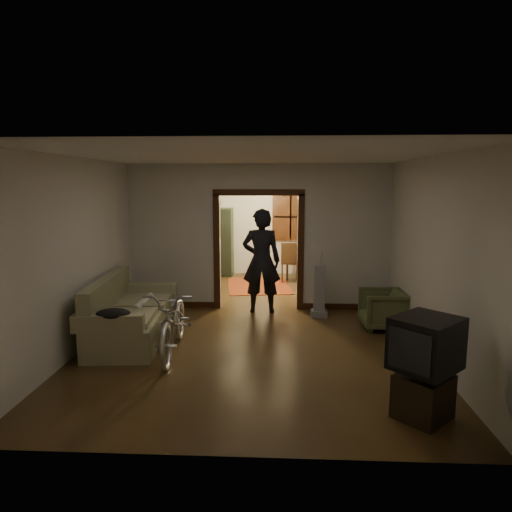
# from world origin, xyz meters

# --- Properties ---
(floor) EXTENTS (5.00, 8.50, 0.01)m
(floor) POSITION_xyz_m (0.00, 0.00, 0.00)
(floor) COLOR #342210
(floor) RESTS_ON ground
(ceiling) EXTENTS (5.00, 8.50, 0.01)m
(ceiling) POSITION_xyz_m (0.00, 0.00, 2.80)
(ceiling) COLOR white
(ceiling) RESTS_ON floor
(wall_back) EXTENTS (5.00, 0.02, 2.80)m
(wall_back) POSITION_xyz_m (0.00, 4.25, 1.40)
(wall_back) COLOR beige
(wall_back) RESTS_ON floor
(wall_left) EXTENTS (0.02, 8.50, 2.80)m
(wall_left) POSITION_xyz_m (-2.50, 0.00, 1.40)
(wall_left) COLOR beige
(wall_left) RESTS_ON floor
(wall_right) EXTENTS (0.02, 8.50, 2.80)m
(wall_right) POSITION_xyz_m (2.50, 0.00, 1.40)
(wall_right) COLOR beige
(wall_right) RESTS_ON floor
(partition_wall) EXTENTS (5.00, 0.14, 2.80)m
(partition_wall) POSITION_xyz_m (0.00, 0.75, 1.40)
(partition_wall) COLOR beige
(partition_wall) RESTS_ON floor
(door_casing) EXTENTS (1.74, 0.20, 2.32)m
(door_casing) POSITION_xyz_m (0.00, 0.75, 1.10)
(door_casing) COLOR #34190B
(door_casing) RESTS_ON floor
(far_window) EXTENTS (0.98, 0.06, 1.28)m
(far_window) POSITION_xyz_m (0.70, 4.21, 1.55)
(far_window) COLOR black
(far_window) RESTS_ON wall_back
(chandelier) EXTENTS (0.24, 0.24, 0.24)m
(chandelier) POSITION_xyz_m (0.00, 2.50, 2.35)
(chandelier) COLOR #FFE0A5
(chandelier) RESTS_ON ceiling
(light_switch) EXTENTS (0.08, 0.01, 0.12)m
(light_switch) POSITION_xyz_m (1.05, 0.68, 1.25)
(light_switch) COLOR silver
(light_switch) RESTS_ON partition_wall
(sofa) EXTENTS (1.13, 2.20, 0.98)m
(sofa) POSITION_xyz_m (-1.90, -1.20, 0.49)
(sofa) COLOR olive
(sofa) RESTS_ON floor
(rolled_paper) EXTENTS (0.11, 0.84, 0.11)m
(rolled_paper) POSITION_xyz_m (-1.80, -0.90, 0.53)
(rolled_paper) COLOR beige
(rolled_paper) RESTS_ON sofa
(jacket) EXTENTS (0.47, 0.35, 0.14)m
(jacket) POSITION_xyz_m (-1.85, -2.11, 0.68)
(jacket) COLOR black
(jacket) RESTS_ON sofa
(bicycle) EXTENTS (0.78, 1.89, 0.97)m
(bicycle) POSITION_xyz_m (-1.11, -1.73, 0.49)
(bicycle) COLOR silver
(bicycle) RESTS_ON floor
(armchair) EXTENTS (0.75, 0.73, 0.66)m
(armchair) POSITION_xyz_m (2.15, -0.45, 0.33)
(armchair) COLOR #505B33
(armchair) RESTS_ON floor
(tv_stand) EXTENTS (0.69, 0.69, 0.47)m
(tv_stand) POSITION_xyz_m (1.90, -3.45, 0.23)
(tv_stand) COLOR black
(tv_stand) RESTS_ON floor
(crt_tv) EXTENTS (0.84, 0.84, 0.54)m
(crt_tv) POSITION_xyz_m (1.90, -3.45, 0.81)
(crt_tv) COLOR black
(crt_tv) RESTS_ON tv_stand
(vacuum) EXTENTS (0.36, 0.32, 0.97)m
(vacuum) POSITION_xyz_m (1.14, 0.19, 0.48)
(vacuum) COLOR gray
(vacuum) RESTS_ON floor
(person) EXTENTS (0.72, 0.48, 1.97)m
(person) POSITION_xyz_m (0.06, 0.46, 0.99)
(person) COLOR black
(person) RESTS_ON floor
(oriental_rug) EXTENTS (1.67, 2.06, 0.01)m
(oriental_rug) POSITION_xyz_m (-0.08, 2.68, 0.01)
(oriental_rug) COLOR maroon
(oriental_rug) RESTS_ON floor
(locker) EXTENTS (0.90, 0.50, 1.79)m
(locker) POSITION_xyz_m (-1.28, 3.93, 0.90)
(locker) COLOR #253620
(locker) RESTS_ON floor
(globe) EXTENTS (0.30, 0.30, 0.30)m
(globe) POSITION_xyz_m (-1.28, 3.93, 1.94)
(globe) COLOR #1E5972
(globe) RESTS_ON locker
(desk) EXTENTS (1.19, 0.80, 0.81)m
(desk) POSITION_xyz_m (1.10, 3.61, 0.40)
(desk) COLOR black
(desk) RESTS_ON floor
(desk_chair) EXTENTS (0.51, 0.51, 1.00)m
(desk_chair) POSITION_xyz_m (0.67, 3.21, 0.50)
(desk_chair) COLOR black
(desk_chair) RESTS_ON floor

